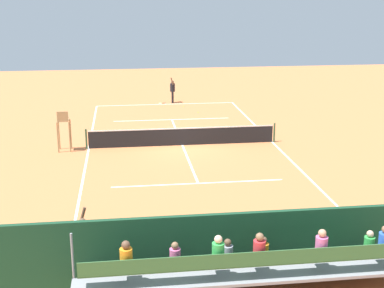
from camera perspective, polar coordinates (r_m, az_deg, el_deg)
name	(u,v)px	position (r m, az deg, el deg)	size (l,w,h in m)	color
ground_plane	(182,145)	(29.12, -1.03, -0.13)	(60.00, 60.00, 0.00)	#D17542
court_line_markings	(182,145)	(29.16, -1.04, -0.10)	(10.10, 22.20, 0.01)	white
tennis_net	(182,136)	(28.99, -1.03, 0.83)	(10.30, 0.10, 1.07)	black
backdrop_wall	(237,245)	(15.82, 4.81, -10.62)	(18.00, 0.16, 2.00)	#194228
bleacher_stand	(248,269)	(14.65, 5.92, -13.07)	(9.06, 2.40, 2.48)	gray
umpire_chair	(64,126)	(28.54, -13.45, 1.82)	(0.67, 0.67, 2.14)	#A88456
courtside_bench	(286,244)	(17.05, 9.90, -10.41)	(1.80, 0.40, 0.93)	#9E754C
equipment_bag	(240,260)	(16.77, 5.14, -12.16)	(0.90, 0.36, 0.36)	#B22D2D
tennis_player	(173,89)	(40.10, -2.08, 5.81)	(0.43, 0.55, 1.93)	black
tennis_racket	(161,103)	(40.04, -3.35, 4.32)	(0.59, 0.38, 0.03)	black
tennis_ball_near	(184,106)	(38.81, -0.90, 4.00)	(0.07, 0.07, 0.07)	#CCDB33
tennis_ball_far	(198,112)	(36.91, 0.64, 3.38)	(0.07, 0.07, 0.07)	#CCDB33
line_judge	(83,239)	(16.41, -11.44, -9.82)	(0.37, 0.53, 1.93)	#232328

